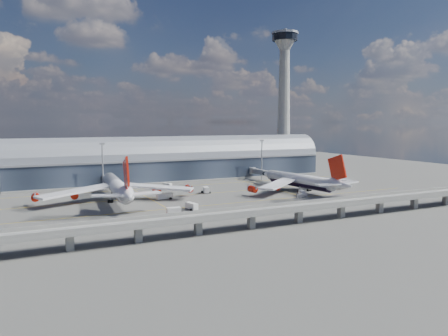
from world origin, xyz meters
name	(u,v)px	position (x,y,z in m)	size (l,w,h in m)	color
ground	(231,199)	(0.00, 0.00, 0.00)	(500.00, 500.00, 0.00)	#474744
taxi_lines	(212,192)	(0.00, 22.11, 0.01)	(200.00, 80.12, 0.01)	gold
terminal	(176,162)	(0.00, 77.99, 11.34)	(200.00, 30.00, 28.00)	#212837
control_tower	(284,102)	(85.00, 83.00, 51.64)	(19.00, 19.00, 103.00)	gray
guideway	(299,208)	(0.00, -55.00, 5.29)	(220.00, 8.50, 7.20)	gray
floodlight_mast_left	(103,165)	(-50.00, 55.00, 13.63)	(3.00, 0.70, 25.70)	gray
floodlight_mast_right	(262,158)	(50.00, 55.00, 13.63)	(3.00, 0.70, 25.70)	gray
airliner_left	(117,187)	(-50.62, 16.78, 6.76)	(73.94, 77.72, 23.67)	white
airliner_right	(302,181)	(44.82, 4.84, 5.63)	(65.51, 68.50, 21.72)	white
jet_bridge_left	(110,181)	(-46.91, 53.12, 5.18)	(4.40, 28.00, 7.25)	gray
jet_bridge_right	(262,172)	(48.14, 51.18, 5.18)	(4.40, 32.00, 7.25)	gray
service_truck_0	(192,206)	(-26.59, -15.57, 1.50)	(3.41, 7.30, 2.91)	silver
service_truck_1	(174,211)	(-37.16, -22.98, 1.60)	(5.69, 3.14, 3.18)	silver
service_truck_2	(165,196)	(-29.12, 13.02, 1.54)	(8.44, 3.85, 2.95)	silver
service_truck_3	(302,193)	(36.23, -7.25, 1.35)	(3.64, 5.86, 2.65)	silver
service_truck_4	(206,190)	(-3.87, 21.30, 1.62)	(3.83, 6.00, 3.22)	silver
service_truck_5	(167,185)	(-15.99, 47.92, 1.36)	(4.43, 5.85, 2.66)	silver
cargo_train_0	(188,214)	(-32.47, -26.93, 0.78)	(6.83, 2.54, 1.50)	gray
cargo_train_1	(378,199)	(59.15, -35.15, 0.99)	(11.57, 3.38, 1.91)	gray
cargo_train_2	(302,195)	(33.32, -11.35, 0.96)	(8.14, 5.29, 1.85)	gray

